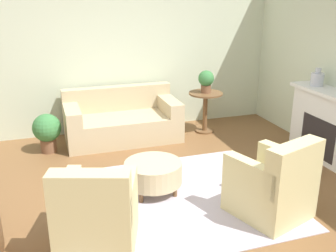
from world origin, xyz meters
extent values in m
plane|color=brown|center=(0.00, 0.00, 0.00)|extent=(16.00, 16.00, 0.00)
cube|color=beige|center=(0.00, 2.80, 1.40)|extent=(9.48, 0.12, 2.80)
cube|color=#BCB2C1|center=(0.00, 0.00, 0.01)|extent=(2.75, 2.30, 0.01)
cube|color=#C6B289|center=(-0.11, 2.18, 0.21)|extent=(1.86, 0.95, 0.42)
cube|color=#C6B289|center=(-0.11, 2.56, 0.63)|extent=(1.86, 0.20, 0.42)
cube|color=#C6B289|center=(-0.92, 2.16, 0.53)|extent=(0.24, 0.91, 0.23)
cube|color=#C6B289|center=(0.70, 2.16, 0.53)|extent=(0.24, 0.91, 0.23)
cube|color=brown|center=(-0.11, 1.73, 0.03)|extent=(1.68, 0.05, 0.06)
cube|color=beige|center=(-0.95, -0.62, 0.21)|extent=(0.92, 0.96, 0.40)
cube|color=beige|center=(-1.04, -0.89, 0.67)|extent=(0.74, 0.42, 0.53)
cube|color=beige|center=(-0.67, -0.69, 0.55)|extent=(0.37, 0.74, 0.29)
cube|color=beige|center=(-1.21, -0.51, 0.55)|extent=(0.37, 0.74, 0.29)
cube|color=brown|center=(-0.83, -0.28, 0.04)|extent=(0.63, 0.25, 0.06)
cube|color=beige|center=(0.95, -0.62, 0.21)|extent=(0.92, 0.96, 0.40)
cube|color=beige|center=(1.04, -0.89, 0.67)|extent=(0.74, 0.42, 0.53)
cube|color=beige|center=(1.21, -0.51, 0.55)|extent=(0.37, 0.74, 0.29)
cube|color=beige|center=(0.67, -0.69, 0.55)|extent=(0.37, 0.74, 0.29)
cube|color=brown|center=(0.83, -0.28, 0.04)|extent=(0.63, 0.25, 0.06)
cylinder|color=#C6B289|center=(-0.13, 0.27, 0.26)|extent=(0.71, 0.71, 0.27)
cylinder|color=brown|center=(-0.35, 0.06, 0.07)|extent=(0.05, 0.05, 0.12)
cylinder|color=brown|center=(0.08, 0.06, 0.07)|extent=(0.05, 0.05, 0.12)
cylinder|color=brown|center=(-0.35, 0.49, 0.07)|extent=(0.05, 0.05, 0.12)
cylinder|color=brown|center=(0.08, 0.49, 0.07)|extent=(0.05, 0.05, 0.12)
cylinder|color=brown|center=(1.35, 2.11, 0.70)|extent=(0.59, 0.59, 0.03)
cylinder|color=brown|center=(1.35, 2.11, 0.34)|extent=(0.08, 0.08, 0.69)
cylinder|color=brown|center=(1.35, 2.11, 0.01)|extent=(0.32, 0.32, 0.03)
cube|color=white|center=(2.58, 0.43, 0.52)|extent=(0.36, 1.31, 1.04)
cube|color=#282323|center=(2.41, 0.43, 0.37)|extent=(0.02, 0.72, 0.57)
cube|color=white|center=(2.56, 0.43, 1.02)|extent=(0.44, 1.41, 0.05)
cylinder|color=silver|center=(2.56, 0.79, 1.14)|extent=(0.19, 0.19, 0.19)
cylinder|color=silver|center=(2.56, 0.79, 1.27)|extent=(0.09, 0.09, 0.08)
cylinder|color=brown|center=(1.35, 2.11, 0.78)|extent=(0.18, 0.18, 0.14)
sphere|color=#3D7F42|center=(1.35, 2.11, 0.97)|extent=(0.27, 0.27, 0.27)
cylinder|color=brown|center=(-1.33, 2.02, 0.11)|extent=(0.24, 0.24, 0.21)
sphere|color=#3D7F42|center=(-1.33, 2.02, 0.40)|extent=(0.43, 0.43, 0.43)
camera|label=1|loc=(-1.34, -3.95, 2.40)|focal=42.00mm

